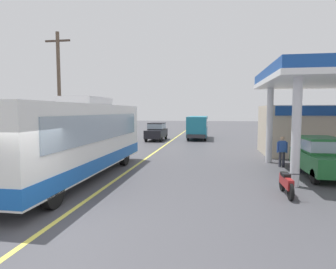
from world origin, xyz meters
TOP-DOWN VIEW (x-y plane):
  - ground at (0.00, 20.00)m, footprint 120.00×120.00m
  - lane_divider_stripe at (0.00, 15.00)m, footprint 0.16×50.00m
  - coach_bus_main at (-1.78, 4.78)m, footprint 2.60×11.04m
  - gas_station_roadside at (11.20, 11.74)m, footprint 9.10×11.95m
  - car_at_pump at (9.18, 6.94)m, footprint 1.70×4.20m
  - minibus_opposing_lane at (2.55, 23.95)m, footprint 2.04×6.13m
  - motorcycle_parked_forecourt at (6.86, 3.53)m, footprint 0.55×1.80m
  - pedestrian_near_pump at (8.54, 7.56)m, footprint 0.55×0.22m
  - pedestrian_by_shop at (7.94, 8.94)m, footprint 0.55×0.22m
  - car_trailing_behind_bus at (-1.60, 21.76)m, footprint 1.70×4.20m
  - utility_pole_roadside at (-6.35, 11.27)m, footprint 1.80×0.24m

SIDE VIEW (x-z plane):
  - ground at x=0.00m, z-range 0.00..0.00m
  - lane_divider_stripe at x=0.00m, z-range 0.00..0.01m
  - motorcycle_parked_forecourt at x=6.86m, z-range -0.02..0.90m
  - pedestrian_near_pump at x=8.54m, z-range 0.10..1.76m
  - pedestrian_by_shop at x=7.94m, z-range 0.10..1.76m
  - car_at_pump at x=9.18m, z-range 0.10..1.92m
  - car_trailing_behind_bus at x=-1.60m, z-range 0.10..1.92m
  - minibus_opposing_lane at x=2.55m, z-range 0.25..2.69m
  - coach_bus_main at x=-1.78m, z-range -0.12..3.56m
  - gas_station_roadside at x=11.20m, z-range 0.08..5.18m
  - utility_pole_roadside at x=-6.35m, z-range 0.18..8.60m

